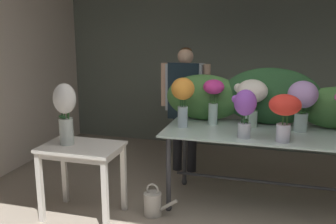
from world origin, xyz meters
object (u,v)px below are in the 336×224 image
object	(u,v)px
side_table_white	(82,156)
vase_sunset_freesia	(183,95)
vase_magenta_peonies	(214,95)
vase_violet_stock	(245,109)
vase_ivory_snapdragons	(252,95)
vase_lilac_anemones	(303,99)
vase_scarlet_dahlias	(285,110)
vase_white_roses_tall	(65,110)
watering_can	(153,203)
display_table_glass	(264,143)
florist	(185,96)

from	to	relation	value
side_table_white	vase_sunset_freesia	xyz separation A→B (m)	(0.86, 0.64, 0.54)
vase_magenta_peonies	vase_violet_stock	xyz separation A→B (m)	(0.37, -0.42, -0.04)
vase_ivory_snapdragons	vase_lilac_anemones	distance (m)	0.51
vase_scarlet_dahlias	vase_ivory_snapdragons	xyz separation A→B (m)	(-0.33, 0.46, 0.04)
vase_white_roses_tall	watering_can	size ratio (longest dim) A/B	1.72
vase_violet_stock	vase_ivory_snapdragons	bearing A→B (deg)	86.10
vase_scarlet_dahlias	vase_magenta_peonies	size ratio (longest dim) A/B	0.91
vase_violet_stock	watering_can	bearing A→B (deg)	-165.59
vase_magenta_peonies	vase_lilac_anemones	world-z (taller)	vase_lilac_anemones
vase_ivory_snapdragons	vase_sunset_freesia	xyz separation A→B (m)	(-0.70, -0.21, 0.01)
display_table_glass	vase_lilac_anemones	bearing A→B (deg)	19.30
vase_scarlet_dahlias	vase_violet_stock	bearing A→B (deg)	175.48
display_table_glass	vase_sunset_freesia	size ratio (longest dim) A/B	3.87
side_table_white	vase_lilac_anemones	size ratio (longest dim) A/B	1.47
vase_lilac_anemones	vase_white_roses_tall	distance (m)	2.36
florist	vase_violet_stock	bearing A→B (deg)	-51.51
side_table_white	watering_can	distance (m)	0.87
side_table_white	vase_magenta_peonies	world-z (taller)	vase_magenta_peonies
vase_lilac_anemones	vase_white_roses_tall	world-z (taller)	same
side_table_white	vase_magenta_peonies	size ratio (longest dim) A/B	1.55
florist	vase_scarlet_dahlias	bearing A→B (deg)	-42.08
watering_can	vase_magenta_peonies	bearing A→B (deg)	52.60
vase_magenta_peonies	vase_white_roses_tall	xyz separation A→B (m)	(-1.31, -0.83, -0.06)
side_table_white	vase_violet_stock	bearing A→B (deg)	15.31
vase_lilac_anemones	side_table_white	bearing A→B (deg)	-158.56
display_table_glass	vase_ivory_snapdragons	distance (m)	0.52
vase_lilac_anemones	watering_can	xyz separation A→B (m)	(-1.39, -0.61, -1.04)
side_table_white	vase_ivory_snapdragons	size ratio (longest dim) A/B	1.51
display_table_glass	vase_ivory_snapdragons	world-z (taller)	vase_ivory_snapdragons
vase_scarlet_dahlias	vase_sunset_freesia	xyz separation A→B (m)	(-1.03, 0.25, 0.05)
display_table_glass	side_table_white	distance (m)	1.85
vase_ivory_snapdragons	vase_scarlet_dahlias	bearing A→B (deg)	-54.29
vase_white_roses_tall	vase_lilac_anemones	bearing A→B (deg)	20.06
vase_magenta_peonies	vase_white_roses_tall	bearing A→B (deg)	-147.57
vase_sunset_freesia	watering_can	xyz separation A→B (m)	(-0.19, -0.44, -1.05)
vase_white_roses_tall	florist	bearing A→B (deg)	60.39
vase_sunset_freesia	vase_white_roses_tall	bearing A→B (deg)	-147.74
florist	vase_magenta_peonies	distance (m)	0.81
florist	vase_white_roses_tall	world-z (taller)	florist
side_table_white	watering_can	xyz separation A→B (m)	(0.67, 0.20, -0.51)
florist	side_table_white	bearing A→B (deg)	-114.85
vase_ivory_snapdragons	vase_sunset_freesia	bearing A→B (deg)	-163.08
vase_scarlet_dahlias	vase_lilac_anemones	xyz separation A→B (m)	(0.17, 0.42, 0.03)
vase_magenta_peonies	vase_sunset_freesia	size ratio (longest dim) A/B	0.93
florist	vase_sunset_freesia	size ratio (longest dim) A/B	3.06
vase_lilac_anemones	display_table_glass	bearing A→B (deg)	-160.70
vase_scarlet_dahlias	watering_can	distance (m)	1.59
vase_scarlet_dahlias	vase_ivory_snapdragons	world-z (taller)	vase_ivory_snapdragons
vase_ivory_snapdragons	vase_magenta_peonies	distance (m)	0.40
side_table_white	vase_magenta_peonies	bearing A→B (deg)	35.79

